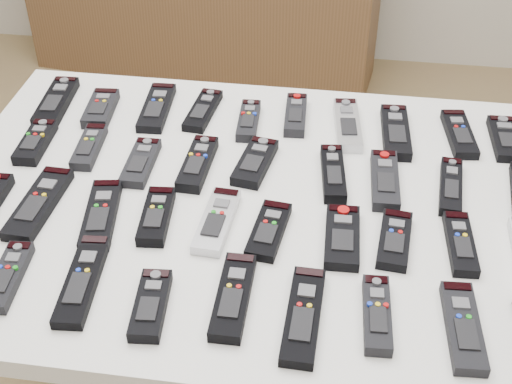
# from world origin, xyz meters

# --- Properties ---
(table) EXTENTS (1.25, 0.88, 0.78)m
(table) POSITION_xyz_m (-0.13, -0.13, 0.72)
(table) COLOR white
(table) RESTS_ON ground
(remote_0) EXTENTS (0.07, 0.20, 0.02)m
(remote_0) POSITION_xyz_m (-0.64, 0.15, 0.79)
(remote_0) COLOR black
(remote_0) RESTS_ON table
(remote_1) EXTENTS (0.07, 0.15, 0.02)m
(remote_1) POSITION_xyz_m (-0.53, 0.14, 0.79)
(remote_1) COLOR black
(remote_1) RESTS_ON table
(remote_2) EXTENTS (0.07, 0.19, 0.02)m
(remote_2) POSITION_xyz_m (-0.40, 0.16, 0.79)
(remote_2) COLOR black
(remote_2) RESTS_ON table
(remote_3) EXTENTS (0.06, 0.17, 0.02)m
(remote_3) POSITION_xyz_m (-0.30, 0.17, 0.79)
(remote_3) COLOR black
(remote_3) RESTS_ON table
(remote_4) EXTENTS (0.05, 0.15, 0.02)m
(remote_4) POSITION_xyz_m (-0.18, 0.13, 0.79)
(remote_4) COLOR black
(remote_4) RESTS_ON table
(remote_5) EXTENTS (0.05, 0.16, 0.02)m
(remote_5) POSITION_xyz_m (-0.08, 0.17, 0.79)
(remote_5) COLOR black
(remote_5) RESTS_ON table
(remote_6) EXTENTS (0.07, 0.19, 0.02)m
(remote_6) POSITION_xyz_m (0.03, 0.15, 0.79)
(remote_6) COLOR #B7B7BC
(remote_6) RESTS_ON table
(remote_7) EXTENTS (0.07, 0.19, 0.02)m
(remote_7) POSITION_xyz_m (0.14, 0.13, 0.79)
(remote_7) COLOR black
(remote_7) RESTS_ON table
(remote_8) EXTENTS (0.07, 0.17, 0.02)m
(remote_8) POSITION_xyz_m (0.28, 0.15, 0.79)
(remote_8) COLOR black
(remote_8) RESTS_ON table
(remote_9) EXTENTS (0.07, 0.16, 0.02)m
(remote_9) POSITION_xyz_m (0.38, 0.14, 0.79)
(remote_9) COLOR black
(remote_9) RESTS_ON table
(remote_10) EXTENTS (0.06, 0.15, 0.02)m
(remote_10) POSITION_xyz_m (-0.62, -0.02, 0.79)
(remote_10) COLOR black
(remote_10) RESTS_ON table
(remote_11) EXTENTS (0.05, 0.15, 0.02)m
(remote_11) POSITION_xyz_m (-0.50, -0.01, 0.79)
(remote_11) COLOR black
(remote_11) RESTS_ON table
(remote_12) EXTENTS (0.05, 0.15, 0.02)m
(remote_12) POSITION_xyz_m (-0.38, -0.05, 0.79)
(remote_12) COLOR black
(remote_12) RESTS_ON table
(remote_13) EXTENTS (0.06, 0.17, 0.02)m
(remote_13) POSITION_xyz_m (-0.26, -0.04, 0.79)
(remote_13) COLOR black
(remote_13) RESTS_ON table
(remote_14) EXTENTS (0.08, 0.16, 0.02)m
(remote_14) POSITION_xyz_m (-0.15, -0.02, 0.79)
(remote_14) COLOR black
(remote_14) RESTS_ON table
(remote_15) EXTENTS (0.06, 0.17, 0.02)m
(remote_15) POSITION_xyz_m (0.01, -0.04, 0.79)
(remote_15) COLOR black
(remote_15) RESTS_ON table
(remote_16) EXTENTS (0.06, 0.18, 0.02)m
(remote_16) POSITION_xyz_m (0.12, -0.04, 0.79)
(remote_16) COLOR black
(remote_16) RESTS_ON table
(remote_17) EXTENTS (0.06, 0.17, 0.02)m
(remote_17) POSITION_xyz_m (0.25, -0.04, 0.79)
(remote_17) COLOR black
(remote_17) RESTS_ON table
(remote_20) EXTENTS (0.07, 0.21, 0.02)m
(remote_20) POSITION_xyz_m (-0.54, -0.21, 0.79)
(remote_20) COLOR black
(remote_20) RESTS_ON table
(remote_21) EXTENTS (0.09, 0.20, 0.02)m
(remote_21) POSITION_xyz_m (-0.41, -0.23, 0.79)
(remote_21) COLOR black
(remote_21) RESTS_ON table
(remote_22) EXTENTS (0.06, 0.15, 0.02)m
(remote_22) POSITION_xyz_m (-0.31, -0.22, 0.79)
(remote_22) COLOR black
(remote_22) RESTS_ON table
(remote_23) EXTENTS (0.06, 0.18, 0.02)m
(remote_23) POSITION_xyz_m (-0.19, -0.21, 0.79)
(remote_23) COLOR #B7B7BC
(remote_23) RESTS_ON table
(remote_24) EXTENTS (0.07, 0.16, 0.02)m
(remote_24) POSITION_xyz_m (-0.09, -0.22, 0.79)
(remote_24) COLOR black
(remote_24) RESTS_ON table
(remote_25) EXTENTS (0.07, 0.16, 0.02)m
(remote_25) POSITION_xyz_m (0.04, -0.22, 0.79)
(remote_25) COLOR black
(remote_25) RESTS_ON table
(remote_26) EXTENTS (0.07, 0.15, 0.02)m
(remote_26) POSITION_xyz_m (0.13, -0.22, 0.79)
(remote_26) COLOR black
(remote_26) RESTS_ON table
(remote_27) EXTENTS (0.05, 0.16, 0.02)m
(remote_27) POSITION_xyz_m (0.25, -0.21, 0.79)
(remote_27) COLOR black
(remote_27) RESTS_ON table
(remote_30) EXTENTS (0.06, 0.16, 0.02)m
(remote_30) POSITION_xyz_m (-0.51, -0.41, 0.79)
(remote_30) COLOR black
(remote_30) RESTS_ON table
(remote_31) EXTENTS (0.07, 0.21, 0.02)m
(remote_31) POSITION_xyz_m (-0.39, -0.40, 0.79)
(remote_31) COLOR black
(remote_31) RESTS_ON table
(remote_32) EXTENTS (0.06, 0.15, 0.02)m
(remote_32) POSITION_xyz_m (-0.26, -0.43, 0.79)
(remote_32) COLOR black
(remote_32) RESTS_ON table
(remote_33) EXTENTS (0.05, 0.18, 0.02)m
(remote_33) POSITION_xyz_m (-0.13, -0.40, 0.79)
(remote_33) COLOR black
(remote_33) RESTS_ON table
(remote_34) EXTENTS (0.06, 0.20, 0.02)m
(remote_34) POSITION_xyz_m (-0.01, -0.42, 0.79)
(remote_34) COLOR black
(remote_34) RESTS_ON table
(remote_35) EXTENTS (0.05, 0.16, 0.02)m
(remote_35) POSITION_xyz_m (0.11, -0.40, 0.79)
(remote_35) COLOR black
(remote_35) RESTS_ON table
(remote_36) EXTENTS (0.06, 0.18, 0.02)m
(remote_36) POSITION_xyz_m (0.24, -0.41, 0.79)
(remote_36) COLOR black
(remote_36) RESTS_ON table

